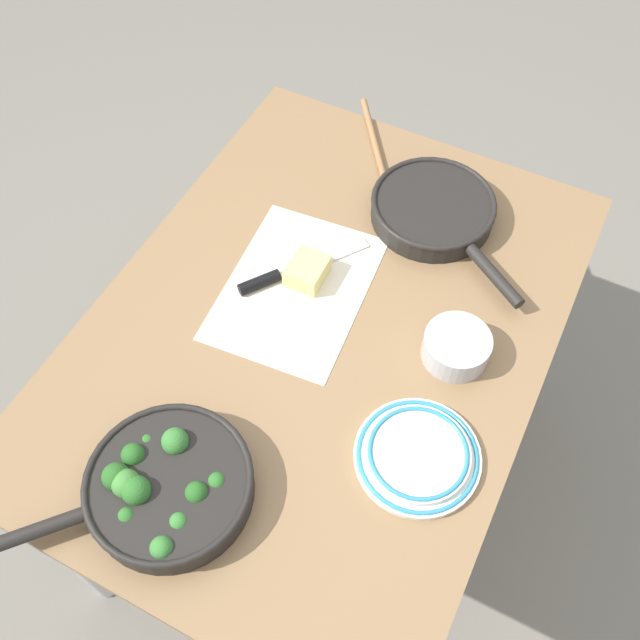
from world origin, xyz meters
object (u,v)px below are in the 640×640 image
object	(u,v)px
skillet_broccoli	(164,485)
wooden_spoon	(383,175)
grater_knife	(286,273)
dinner_plate_stack	(418,455)
cheese_block	(307,271)
skillet_eggs	(434,210)
prep_bowl_steel	(456,347)

from	to	relation	value
skillet_broccoli	wooden_spoon	world-z (taller)	skillet_broccoli
skillet_broccoli	grater_knife	world-z (taller)	skillet_broccoli
skillet_broccoli	dinner_plate_stack	world-z (taller)	skillet_broccoli
cheese_block	dinner_plate_stack	world-z (taller)	cheese_block
grater_knife	cheese_block	size ratio (longest dim) A/B	2.90
skillet_eggs	cheese_block	world-z (taller)	skillet_eggs
wooden_spoon	prep_bowl_steel	size ratio (longest dim) A/B	2.82
grater_knife	skillet_eggs	bearing A→B (deg)	-0.70
cheese_block	grater_knife	bearing A→B (deg)	-70.15
prep_bowl_steel	grater_knife	bearing A→B (deg)	-93.24
skillet_broccoli	wooden_spoon	size ratio (longest dim) A/B	1.00
dinner_plate_stack	wooden_spoon	bearing A→B (deg)	-150.86
dinner_plate_stack	prep_bowl_steel	bearing A→B (deg)	-175.48
skillet_broccoli	dinner_plate_stack	size ratio (longest dim) A/B	1.61
skillet_eggs	wooden_spoon	xyz separation A→B (m)	(-0.06, -0.14, -0.02)
grater_knife	prep_bowl_steel	xyz separation A→B (m)	(0.02, 0.36, 0.02)
skillet_eggs	wooden_spoon	size ratio (longest dim) A/B	1.08
dinner_plate_stack	skillet_broccoli	bearing A→B (deg)	-54.80
skillet_eggs	wooden_spoon	world-z (taller)	skillet_eggs
grater_knife	dinner_plate_stack	size ratio (longest dim) A/B	1.13
wooden_spoon	skillet_eggs	bearing A→B (deg)	31.54
skillet_broccoli	prep_bowl_steel	distance (m)	0.56
skillet_broccoli	cheese_block	xyz separation A→B (m)	(-0.49, 0.00, -0.01)
grater_knife	cheese_block	xyz separation A→B (m)	(-0.01, 0.04, 0.01)
skillet_eggs	cheese_block	xyz separation A→B (m)	(0.26, -0.16, -0.00)
skillet_broccoli	dinner_plate_stack	bearing A→B (deg)	167.13
wooden_spoon	grater_knife	xyz separation A→B (m)	(0.33, -0.06, 0.00)
wooden_spoon	cheese_block	world-z (taller)	cheese_block
grater_knife	skillet_broccoli	bearing A→B (deg)	-139.36
skillet_eggs	cheese_block	distance (m)	0.30
cheese_block	prep_bowl_steel	world-z (taller)	prep_bowl_steel
skillet_eggs	prep_bowl_steel	distance (m)	0.33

